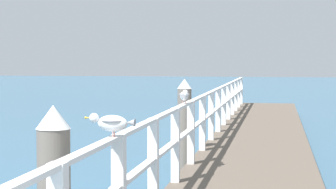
{
  "coord_description": "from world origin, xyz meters",
  "views": [
    {
      "loc": [
        0.44,
        -1.44,
        2.26
      ],
      "look_at": [
        -1.84,
        10.87,
        1.54
      ],
      "focal_mm": 63.72,
      "sensor_mm": 36.0,
      "label": 1
    }
  ],
  "objects": [
    {
      "name": "seagull_foreground",
      "position": [
        -1.04,
        3.74,
        1.7
      ],
      "size": [
        0.48,
        0.18,
        0.21
      ],
      "rotation": [
        0.0,
        0.0,
        1.53
      ],
      "color": "white",
      "rests_on": "pier_railing"
    },
    {
      "name": "seagull_background",
      "position": [
        -1.03,
        7.94,
        1.7
      ],
      "size": [
        0.19,
        0.48,
        0.21
      ],
      "rotation": [
        0.0,
        0.0,
        0.06
      ],
      "color": "white",
      "rests_on": "pier_railing"
    },
    {
      "name": "dock_piling_far",
      "position": [
        -1.41,
        10.38,
        0.95
      ],
      "size": [
        0.29,
        0.29,
        1.89
      ],
      "color": "#6B6056",
      "rests_on": "ground_plane"
    },
    {
      "name": "pier_deck",
      "position": [
        0.0,
        11.82,
        0.24
      ],
      "size": [
        2.22,
        23.65,
        0.47
      ],
      "primitive_type": "cube",
      "color": "brown",
      "rests_on": "ground_plane"
    },
    {
      "name": "pier_railing",
      "position": [
        -1.03,
        11.82,
        1.14
      ],
      "size": [
        0.12,
        22.17,
        1.09
      ],
      "color": "white",
      "rests_on": "pier_deck"
    }
  ]
}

